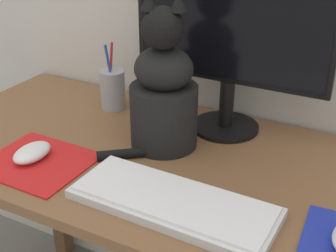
{
  "coord_description": "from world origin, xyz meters",
  "views": [
    {
      "loc": [
        0.43,
        -0.81,
        1.26
      ],
      "look_at": [
        0.03,
        -0.05,
        0.83
      ],
      "focal_mm": 50.0,
      "sensor_mm": 36.0,
      "label": 1
    }
  ],
  "objects_px": {
    "computer_mouse_left": "(32,153)",
    "pen_cup": "(113,89)",
    "keyboard": "(173,202)",
    "monitor": "(230,36)",
    "cat": "(163,93)"
  },
  "relations": [
    {
      "from": "keyboard",
      "to": "pen_cup",
      "type": "distance_m",
      "value": 0.49
    },
    {
      "from": "cat",
      "to": "pen_cup",
      "type": "xyz_separation_m",
      "value": [
        -0.22,
        0.12,
        -0.08
      ]
    },
    {
      "from": "monitor",
      "to": "keyboard",
      "type": "distance_m",
      "value": 0.43
    },
    {
      "from": "computer_mouse_left",
      "to": "cat",
      "type": "xyz_separation_m",
      "value": [
        0.23,
        0.2,
        0.11
      ]
    },
    {
      "from": "keyboard",
      "to": "cat",
      "type": "height_order",
      "value": "cat"
    },
    {
      "from": "computer_mouse_left",
      "to": "pen_cup",
      "type": "relative_size",
      "value": 0.54
    },
    {
      "from": "monitor",
      "to": "pen_cup",
      "type": "relative_size",
      "value": 2.65
    },
    {
      "from": "keyboard",
      "to": "pen_cup",
      "type": "xyz_separation_m",
      "value": [
        -0.36,
        0.33,
        0.04
      ]
    },
    {
      "from": "monitor",
      "to": "cat",
      "type": "bearing_deg",
      "value": -124.17
    },
    {
      "from": "keyboard",
      "to": "cat",
      "type": "bearing_deg",
      "value": 123.78
    },
    {
      "from": "monitor",
      "to": "pen_cup",
      "type": "distance_m",
      "value": 0.37
    },
    {
      "from": "computer_mouse_left",
      "to": "keyboard",
      "type": "bearing_deg",
      "value": -1.57
    },
    {
      "from": "keyboard",
      "to": "computer_mouse_left",
      "type": "relative_size",
      "value": 4.07
    },
    {
      "from": "computer_mouse_left",
      "to": "monitor",
      "type": "bearing_deg",
      "value": 46.77
    },
    {
      "from": "monitor",
      "to": "computer_mouse_left",
      "type": "height_order",
      "value": "monitor"
    }
  ]
}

